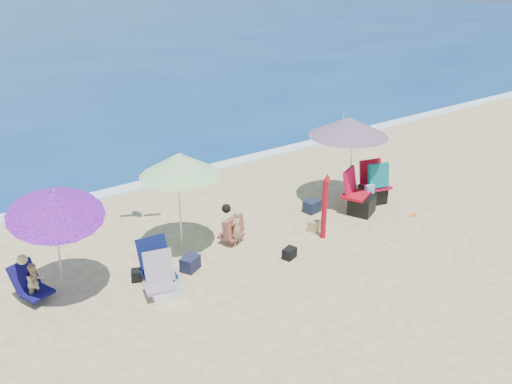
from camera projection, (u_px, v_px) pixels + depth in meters
ground at (298, 256)px, 10.54m from camera, size 120.00×120.00×0.00m
foam at (176, 177)px, 14.33m from camera, size 120.00×0.50×0.04m
umbrella_turquoise at (349, 127)px, 12.19m from camera, size 2.43×2.43×2.11m
umbrella_striped at (179, 164)px, 10.09m from camera, size 1.88×1.88×2.07m
umbrella_blue at (55, 204)px, 8.62m from camera, size 1.62×1.68×2.14m
furled_umbrella at (325, 203)px, 10.93m from camera, size 0.17×0.16×1.45m
chair_navy at (158, 272)px, 9.64m from camera, size 0.65×0.75×0.78m
chair_rainbow at (164, 285)px, 9.26m from camera, size 0.69×0.81×0.73m
camp_chair_left at (359, 200)px, 12.22m from camera, size 0.85×0.82×1.03m
camp_chair_right at (373, 188)px, 12.72m from camera, size 0.87×0.73×1.05m
person_center at (234, 227)px, 10.87m from camera, size 0.60×0.58×0.79m
person_left at (34, 282)px, 9.04m from camera, size 0.65×0.76×0.82m
bag_navy_a at (190, 263)px, 10.03m from camera, size 0.43×0.39×0.27m
bag_black_a at (139, 275)px, 9.73m from camera, size 0.35×0.31×0.21m
bag_tan at (315, 225)px, 11.50m from camera, size 0.33×0.28×0.25m
bag_navy_b at (312, 206)px, 12.34m from camera, size 0.41×0.33×0.28m
bag_black_b at (289, 253)px, 10.44m from camera, size 0.32×0.27×0.21m
orange_item at (414, 215)px, 12.21m from camera, size 0.21×0.15×0.03m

